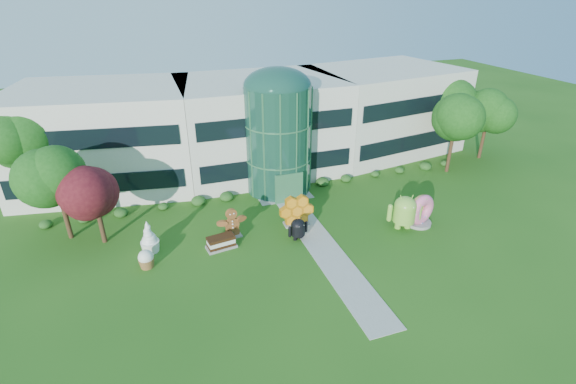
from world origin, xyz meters
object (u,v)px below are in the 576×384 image
object	(u,v)px
android_green	(405,210)
android_black	(298,228)
gingerbread	(232,223)
donut	(420,209)

from	to	relation	value
android_green	android_black	xyz separation A→B (m)	(-8.58, 1.27, -0.63)
gingerbread	android_green	bearing A→B (deg)	-22.30
android_green	gingerbread	size ratio (longest dim) A/B	1.22
android_green	gingerbread	xyz separation A→B (m)	(-13.28, 3.30, -0.40)
android_black	gingerbread	world-z (taller)	gingerbread
donut	android_black	bearing A→B (deg)	158.11
android_black	gingerbread	distance (m)	5.12
android_green	donut	distance (m)	1.59
donut	gingerbread	distance (m)	15.18
android_green	gingerbread	distance (m)	13.69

